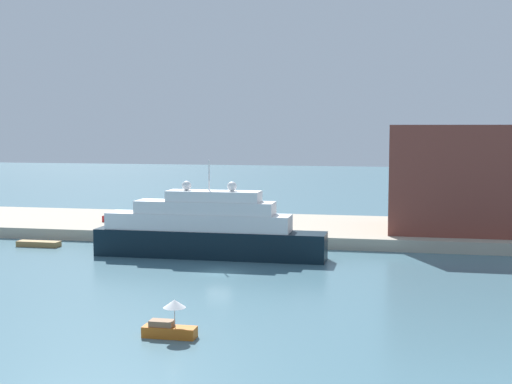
{
  "coord_description": "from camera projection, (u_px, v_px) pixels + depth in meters",
  "views": [
    {
      "loc": [
        17.87,
        -68.16,
        14.99
      ],
      "look_at": [
        2.7,
        6.0,
        7.91
      ],
      "focal_mm": 48.71,
      "sensor_mm": 36.0,
      "label": 1
    }
  ],
  "objects": [
    {
      "name": "ground",
      "position": [
        219.0,
        273.0,
        71.45
      ],
      "size": [
        400.0,
        400.0,
        0.0
      ],
      "primitive_type": "plane",
      "color": "slate"
    },
    {
      "name": "person_figure",
      "position": [
        142.0,
        223.0,
        92.72
      ],
      "size": [
        0.36,
        0.36,
        1.63
      ],
      "color": "#334C8C",
      "rests_on": "quay_dock"
    },
    {
      "name": "work_barge",
      "position": [
        39.0,
        244.0,
        87.42
      ],
      "size": [
        5.47,
        1.54,
        0.69
      ],
      "primitive_type": "cube",
      "color": "olive",
      "rests_on": "ground"
    },
    {
      "name": "large_yacht",
      "position": [
        206.0,
        230.0,
        79.96
      ],
      "size": [
        26.93,
        3.99,
        11.26
      ],
      "color": "black",
      "rests_on": "ground"
    },
    {
      "name": "harbor_building",
      "position": [
        453.0,
        178.0,
        91.06
      ],
      "size": [
        16.53,
        14.46,
        13.81
      ],
      "primitive_type": "cube",
      "color": "brown",
      "rests_on": "quay_dock"
    },
    {
      "name": "quay_dock",
      "position": [
        267.0,
        228.0,
        97.94
      ],
      "size": [
        110.0,
        22.46,
        1.48
      ],
      "primitive_type": "cube",
      "color": "#ADA38E",
      "rests_on": "ground"
    },
    {
      "name": "mooring_bollard",
      "position": [
        247.0,
        231.0,
        88.65
      ],
      "size": [
        0.41,
        0.41,
        0.66
      ],
      "primitive_type": "cylinder",
      "color": "black",
      "rests_on": "quay_dock"
    },
    {
      "name": "parked_car",
      "position": [
        117.0,
        217.0,
        99.6
      ],
      "size": [
        4.06,
        1.67,
        1.37
      ],
      "color": "#B21E1E",
      "rests_on": "quay_dock"
    },
    {
      "name": "small_motorboat",
      "position": [
        170.0,
        324.0,
        49.53
      ],
      "size": [
        3.88,
        1.63,
        2.77
      ],
      "color": "#C66019",
      "rests_on": "ground"
    }
  ]
}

